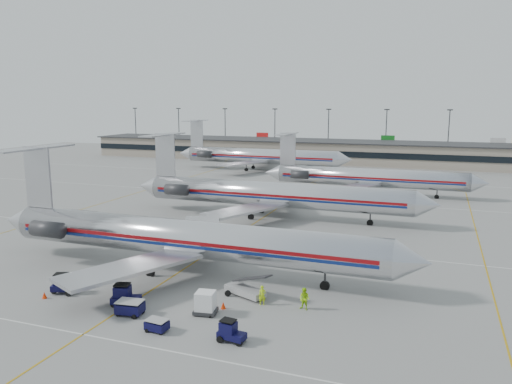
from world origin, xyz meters
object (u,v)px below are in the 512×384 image
at_px(tug_center, 124,296).
at_px(belt_loader, 246,289).
at_px(jet_second_row, 269,194).
at_px(jet_foreground, 179,237).
at_px(uld_container, 205,303).

height_order(tug_center, belt_loader, belt_loader).
bearing_deg(jet_second_row, jet_foreground, -91.72).
relative_size(jet_foreground, jet_second_row, 1.01).
bearing_deg(uld_container, jet_foreground, 120.61).
relative_size(jet_second_row, tug_center, 17.74).
height_order(tug_center, uld_container, tug_center).
bearing_deg(tug_center, jet_second_row, 72.61).
height_order(jet_foreground, jet_second_row, jet_foreground).
bearing_deg(jet_second_row, uld_container, -79.73).
xyz_separation_m(jet_second_row, uld_container, (6.43, -35.52, -2.64)).
height_order(jet_foreground, tug_center, jet_foreground).
relative_size(jet_foreground, belt_loader, 9.85).
distance_m(jet_foreground, jet_second_row, 26.69).
xyz_separation_m(uld_container, belt_loader, (1.75, 4.76, -0.31)).
distance_m(uld_container, belt_loader, 5.08).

